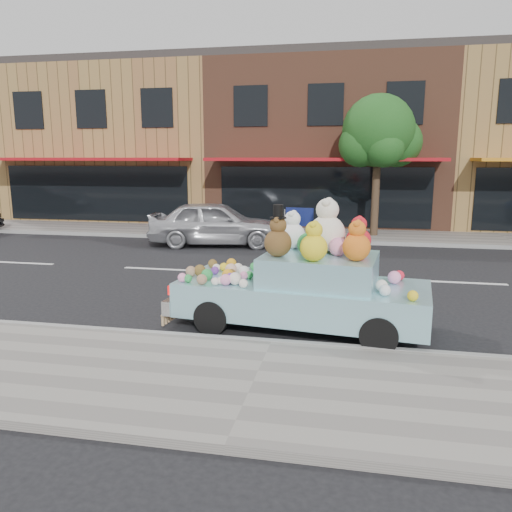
# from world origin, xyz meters

# --- Properties ---
(ground) EXTENTS (120.00, 120.00, 0.00)m
(ground) POSITION_xyz_m (0.00, 0.00, 0.00)
(ground) COLOR black
(ground) RESTS_ON ground
(near_sidewalk) EXTENTS (60.00, 3.00, 0.12)m
(near_sidewalk) POSITION_xyz_m (0.00, -6.50, 0.06)
(near_sidewalk) COLOR gray
(near_sidewalk) RESTS_ON ground
(far_sidewalk) EXTENTS (60.00, 3.00, 0.12)m
(far_sidewalk) POSITION_xyz_m (0.00, 6.50, 0.06)
(far_sidewalk) COLOR gray
(far_sidewalk) RESTS_ON ground
(near_kerb) EXTENTS (60.00, 0.12, 0.13)m
(near_kerb) POSITION_xyz_m (0.00, -5.00, 0.07)
(near_kerb) COLOR gray
(near_kerb) RESTS_ON ground
(far_kerb) EXTENTS (60.00, 0.12, 0.13)m
(far_kerb) POSITION_xyz_m (0.00, 5.00, 0.07)
(far_kerb) COLOR gray
(far_kerb) RESTS_ON ground
(storefront_left) EXTENTS (10.00, 9.80, 7.30)m
(storefront_left) POSITION_xyz_m (-10.00, 11.97, 3.64)
(storefront_left) COLOR olive
(storefront_left) RESTS_ON ground
(storefront_mid) EXTENTS (10.00, 9.80, 7.30)m
(storefront_mid) POSITION_xyz_m (0.00, 11.97, 3.64)
(storefront_mid) COLOR brown
(storefront_mid) RESTS_ON ground
(street_tree) EXTENTS (3.00, 2.70, 5.22)m
(street_tree) POSITION_xyz_m (2.03, 6.55, 3.69)
(street_tree) COLOR #38281C
(street_tree) RESTS_ON ground
(car_silver) EXTENTS (4.73, 2.49, 1.53)m
(car_silver) POSITION_xyz_m (-3.40, 3.90, 0.77)
(car_silver) COLOR silver
(car_silver) RESTS_ON ground
(art_car) EXTENTS (4.66, 2.26, 2.30)m
(art_car) POSITION_xyz_m (0.41, -3.98, 0.81)
(art_car) COLOR black
(art_car) RESTS_ON ground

